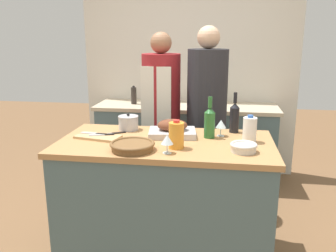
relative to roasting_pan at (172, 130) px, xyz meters
name	(u,v)px	position (x,y,z in m)	size (l,w,h in m)	color
kitchen_island	(166,200)	(-0.03, -0.14, -0.51)	(1.54, 0.80, 0.93)	#4C666B
back_counter	(186,142)	(-0.03, 1.41, -0.53)	(2.05, 0.60, 0.89)	#4C666B
back_wall	(189,69)	(-0.03, 1.76, 0.30)	(2.55, 0.10, 2.55)	silver
roasting_pan	(172,130)	(0.00, 0.00, 0.00)	(0.38, 0.30, 0.13)	#BCBCC1
wicker_basket	(132,146)	(-0.21, -0.38, -0.02)	(0.30, 0.30, 0.06)	brown
cutting_board	(98,137)	(-0.54, -0.14, -0.04)	(0.35, 0.23, 0.02)	tan
stock_pot	(128,123)	(-0.37, 0.13, 0.01)	(0.16, 0.16, 0.14)	#B7B7BC
mixing_bowl	(244,147)	(0.51, -0.31, -0.02)	(0.18, 0.18, 0.06)	beige
juice_jug	(176,135)	(0.07, -0.29, 0.04)	(0.10, 0.10, 0.19)	orange
milk_jug	(250,130)	(0.56, -0.07, 0.04)	(0.10, 0.10, 0.19)	white
wine_bottle_green	(210,122)	(0.28, -0.01, 0.07)	(0.08, 0.08, 0.31)	#28662D
wine_bottle_dark	(234,117)	(0.46, 0.17, 0.08)	(0.07, 0.07, 0.32)	black
wine_glass_left	(167,140)	(0.02, -0.41, 0.04)	(0.08, 0.08, 0.12)	silver
wine_glass_right	(221,124)	(0.36, 0.05, 0.04)	(0.08, 0.08, 0.13)	silver
knife_chef	(109,134)	(-0.49, -0.03, -0.05)	(0.26, 0.18, 0.01)	#B7B7BC
knife_paring	(95,134)	(-0.58, -0.10, -0.03)	(0.21, 0.06, 0.01)	#B7B7BC
knife_bread	(103,135)	(-0.51, -0.12, -0.03)	(0.19, 0.08, 0.01)	#B7B7BC
stand_mixer	(208,92)	(0.21, 1.48, 0.06)	(0.18, 0.14, 0.35)	silver
condiment_bottle_tall	(134,95)	(-0.64, 1.39, 0.01)	(0.06, 0.06, 0.21)	#332D28
condiment_bottle_short	(152,98)	(-0.42, 1.35, 0.00)	(0.05, 0.05, 0.18)	#234C28
person_cook_aproned	(161,113)	(-0.21, 0.72, -0.04)	(0.36, 0.38, 1.70)	beige
person_cook_guest	(207,113)	(0.23, 0.69, -0.01)	(0.37, 0.37, 1.75)	beige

